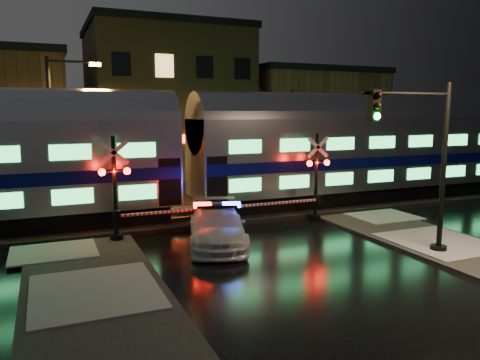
{
  "coord_description": "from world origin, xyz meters",
  "views": [
    {
      "loc": [
        -7.63,
        -16.32,
        5.21
      ],
      "look_at": [
        0.3,
        2.5,
        2.2
      ],
      "focal_mm": 35.0,
      "sensor_mm": 36.0,
      "label": 1
    }
  ],
  "objects_px": {
    "police_car": "(217,226)",
    "crossing_signal_right": "(310,186)",
    "streetlight": "(57,125)",
    "crossing_signal_left": "(125,199)",
    "traffic_light": "(424,166)"
  },
  "relations": [
    {
      "from": "police_car",
      "to": "crossing_signal_right",
      "type": "distance_m",
      "value": 5.69
    },
    {
      "from": "streetlight",
      "to": "crossing_signal_right",
      "type": "bearing_deg",
      "value": -31.9
    },
    {
      "from": "crossing_signal_right",
      "to": "police_car",
      "type": "bearing_deg",
      "value": -161.19
    },
    {
      "from": "police_car",
      "to": "crossing_signal_left",
      "type": "xyz_separation_m",
      "value": [
        -3.25,
        1.81,
        1.0
      ]
    },
    {
      "from": "traffic_light",
      "to": "streetlight",
      "type": "relative_size",
      "value": 0.79
    },
    {
      "from": "crossing_signal_left",
      "to": "streetlight",
      "type": "bearing_deg",
      "value": 108.12
    },
    {
      "from": "police_car",
      "to": "traffic_light",
      "type": "height_order",
      "value": "traffic_light"
    },
    {
      "from": "police_car",
      "to": "traffic_light",
      "type": "distance_m",
      "value": 7.93
    },
    {
      "from": "crossing_signal_right",
      "to": "traffic_light",
      "type": "height_order",
      "value": "traffic_light"
    },
    {
      "from": "police_car",
      "to": "traffic_light",
      "type": "relative_size",
      "value": 0.9
    },
    {
      "from": "police_car",
      "to": "crossing_signal_right",
      "type": "bearing_deg",
      "value": 35.86
    },
    {
      "from": "police_car",
      "to": "crossing_signal_left",
      "type": "relative_size",
      "value": 0.93
    },
    {
      "from": "police_car",
      "to": "traffic_light",
      "type": "bearing_deg",
      "value": -18.09
    },
    {
      "from": "police_car",
      "to": "crossing_signal_left",
      "type": "height_order",
      "value": "crossing_signal_left"
    },
    {
      "from": "police_car",
      "to": "crossing_signal_right",
      "type": "relative_size",
      "value": 0.95
    }
  ]
}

